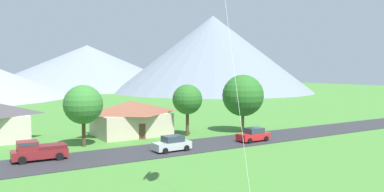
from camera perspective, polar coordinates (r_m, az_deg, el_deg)
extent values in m
cube|color=#2D2D33|center=(40.95, -14.91, -8.90)|extent=(160.00, 7.30, 0.08)
cone|color=slate|center=(159.42, 3.08, 6.21)|extent=(80.63, 80.63, 31.03)
cone|color=gray|center=(195.85, -15.15, 4.17)|extent=(98.39, 98.39, 20.98)
cube|color=beige|center=(54.13, -8.94, -4.11)|extent=(9.51, 7.30, 3.06)
pyramid|color=brown|center=(53.85, -8.97, -1.61)|extent=(10.27, 7.88, 1.68)
cube|color=brown|center=(50.88, -7.33, -5.21)|extent=(0.90, 0.06, 2.00)
cylinder|color=#4C3823|center=(52.86, -0.69, -4.03)|extent=(0.44, 0.44, 3.48)
sphere|color=#286623|center=(52.51, -0.69, -0.50)|extent=(4.07, 4.07, 4.07)
cylinder|color=#4C3823|center=(47.33, -15.65, -5.24)|extent=(0.44, 0.44, 3.24)
sphere|color=#33752D|center=(46.93, -15.72, -1.22)|extent=(4.58, 4.58, 4.58)
cylinder|color=brown|center=(56.60, 7.47, -3.74)|extent=(0.44, 0.44, 3.07)
sphere|color=#286623|center=(56.23, 7.51, 0.08)|extent=(6.00, 6.00, 6.00)
cube|color=#B7BCC1|center=(43.03, -3.00, -7.28)|extent=(4.27, 1.96, 0.80)
cube|color=#2D3847|center=(42.97, -2.83, -6.29)|extent=(2.26, 1.67, 0.68)
cylinder|color=black|center=(41.64, -3.95, -8.06)|extent=(0.65, 0.26, 0.64)
cylinder|color=black|center=(43.21, -5.18, -7.62)|extent=(0.65, 0.26, 0.64)
cylinder|color=black|center=(43.02, -0.81, -7.66)|extent=(0.65, 0.26, 0.64)
cylinder|color=black|center=(44.55, -2.11, -7.26)|extent=(0.65, 0.26, 0.64)
cube|color=red|center=(49.31, 8.99, -5.89)|extent=(4.24, 1.89, 0.80)
cube|color=#2D3847|center=(49.29, 9.13, -5.02)|extent=(2.23, 1.63, 0.68)
cylinder|color=black|center=(47.80, 8.52, -6.54)|extent=(0.65, 0.25, 0.64)
cylinder|color=black|center=(49.17, 7.09, -6.23)|extent=(0.65, 0.25, 0.64)
cylinder|color=black|center=(49.60, 10.87, -6.18)|extent=(0.65, 0.25, 0.64)
cylinder|color=black|center=(50.92, 9.43, -5.90)|extent=(0.65, 0.25, 0.64)
cube|color=maroon|center=(41.50, -21.51, -7.86)|extent=(5.28, 2.22, 0.84)
cube|color=maroon|center=(41.21, -23.07, -6.75)|extent=(1.98, 1.92, 0.90)
cube|color=#2D3847|center=(41.16, -23.08, -6.38)|extent=(1.69, 1.95, 0.28)
cube|color=maroon|center=(41.55, -19.95, -6.97)|extent=(2.78, 2.07, 0.36)
cylinder|color=black|center=(40.39, -23.72, -8.67)|extent=(0.77, 0.31, 0.76)
cylinder|color=black|center=(42.37, -23.99, -8.09)|extent=(0.77, 0.31, 0.76)
cylinder|color=black|center=(40.83, -18.91, -8.41)|extent=(0.77, 0.31, 0.76)
cylinder|color=black|center=(42.80, -19.41, -7.86)|extent=(0.77, 0.31, 0.76)
cylinder|color=silver|center=(22.22, 6.48, 1.76)|extent=(1.20, 4.48, 13.29)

